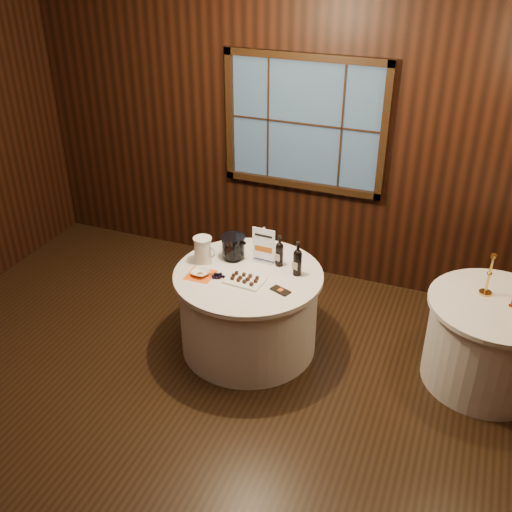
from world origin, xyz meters
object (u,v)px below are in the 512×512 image
at_px(main_table, 249,310).
at_px(sign_stand, 264,250).
at_px(cracker_bowl, 200,273).
at_px(ice_bucket, 233,247).
at_px(side_table, 489,342).
at_px(brass_candlestick, 488,280).
at_px(port_bottle_right, 297,261).
at_px(glass_pitcher, 203,250).
at_px(chocolate_box, 280,291).
at_px(grape_bunch, 218,276).
at_px(port_bottle_left, 279,253).
at_px(chocolate_plate, 244,280).

relative_size(main_table, sign_stand, 3.82).
distance_m(sign_stand, cracker_bowl, 0.59).
relative_size(main_table, ice_bucket, 5.87).
relative_size(side_table, brass_candlestick, 2.98).
distance_m(side_table, port_bottle_right, 1.70).
bearing_deg(ice_bucket, glass_pitcher, -145.36).
distance_m(side_table, chocolate_box, 1.76).
distance_m(grape_bunch, cracker_bowl, 0.16).
bearing_deg(cracker_bowl, ice_bucket, 68.72).
height_order(port_bottle_left, port_bottle_right, port_bottle_right).
xyz_separation_m(grape_bunch, brass_candlestick, (2.10, 0.58, 0.11)).
bearing_deg(grape_bunch, main_table, 39.62).
xyz_separation_m(main_table, port_bottle_left, (0.20, 0.22, 0.51)).
bearing_deg(main_table, side_table, 8.53).
distance_m(sign_stand, port_bottle_left, 0.15).
relative_size(port_bottle_left, ice_bucket, 1.32).
height_order(ice_bucket, glass_pitcher, glass_pitcher).
xyz_separation_m(chocolate_plate, grape_bunch, (-0.23, -0.03, 0.00)).
distance_m(main_table, brass_candlestick, 2.00).
relative_size(port_bottle_right, grape_bunch, 1.75).
height_order(chocolate_box, grape_bunch, grape_bunch).
height_order(glass_pitcher, cracker_bowl, glass_pitcher).
relative_size(port_bottle_left, glass_pitcher, 1.23).
bearing_deg(main_table, grape_bunch, -140.38).
bearing_deg(brass_candlestick, chocolate_box, -159.63).
distance_m(ice_bucket, grape_bunch, 0.37).
xyz_separation_m(side_table, cracker_bowl, (-2.36, -0.48, 0.40)).
height_order(main_table, sign_stand, sign_stand).
bearing_deg(side_table, chocolate_box, -164.28).
bearing_deg(cracker_bowl, main_table, 26.16).
distance_m(side_table, brass_candlestick, 0.53).
bearing_deg(sign_stand, chocolate_plate, -92.18).
xyz_separation_m(ice_bucket, chocolate_plate, (0.24, -0.33, -0.10)).
distance_m(glass_pitcher, brass_candlestick, 2.36).
distance_m(chocolate_plate, chocolate_box, 0.33).
relative_size(side_table, chocolate_box, 6.62).
bearing_deg(side_table, chocolate_plate, -167.53).
distance_m(port_bottle_left, glass_pitcher, 0.66).
relative_size(sign_stand, port_bottle_right, 1.08).
bearing_deg(chocolate_plate, brass_candlestick, 16.26).
distance_m(ice_bucket, chocolate_plate, 0.42).
bearing_deg(grape_bunch, chocolate_box, 0.68).
bearing_deg(brass_candlestick, grape_bunch, -164.56).
height_order(main_table, port_bottle_left, port_bottle_left).
relative_size(port_bottle_right, ice_bucket, 1.42).
height_order(ice_bucket, brass_candlestick, brass_candlestick).
height_order(port_bottle_left, ice_bucket, port_bottle_left).
distance_m(port_bottle_left, cracker_bowl, 0.70).
bearing_deg(main_table, cracker_bowl, -153.84).
bearing_deg(grape_bunch, brass_candlestick, 15.44).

